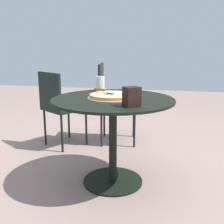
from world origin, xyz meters
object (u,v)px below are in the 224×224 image
(napkin_dispenser, at_px, (132,97))
(pizza_on_tray, at_px, (112,96))
(pizza_server, at_px, (105,91))
(patio_table, at_px, (113,120))
(patio_chair_far, at_px, (59,104))
(patio_chair_corner, at_px, (111,98))
(drinking_cup, at_px, (100,84))

(napkin_dispenser, bearing_deg, pizza_on_tray, -94.24)
(pizza_on_tray, distance_m, pizza_server, 0.07)
(patio_table, distance_m, napkin_dispenser, 0.39)
(pizza_on_tray, bearing_deg, patio_table, -63.19)
(pizza_server, distance_m, patio_chair_far, 0.98)
(pizza_on_tray, xyz_separation_m, napkin_dispenser, (0.19, -0.28, 0.05))
(patio_chair_far, bearing_deg, patio_chair_corner, 27.95)
(napkin_dispenser, height_order, patio_chair_corner, patio_chair_corner)
(patio_table, height_order, patio_chair_far, patio_chair_far)
(drinking_cup, height_order, patio_chair_far, same)
(drinking_cup, bearing_deg, pizza_on_tray, -60.96)
(patio_chair_far, xyz_separation_m, patio_chair_corner, (0.52, 0.28, 0.04))
(pizza_server, height_order, patio_chair_corner, patio_chair_corner)
(patio_table, xyz_separation_m, pizza_on_tray, (-0.01, 0.03, 0.19))
(pizza_server, distance_m, patio_chair_corner, 0.97)
(patio_table, bearing_deg, patio_chair_far, 137.40)
(pizza_on_tray, bearing_deg, patio_chair_corner, 102.80)
(patio_table, height_order, drinking_cup, drinking_cup)
(patio_chair_corner, bearing_deg, pizza_on_tray, -77.20)
(drinking_cup, bearing_deg, patio_table, -61.12)
(drinking_cup, distance_m, patio_chair_far, 0.71)
(drinking_cup, xyz_separation_m, napkin_dispenser, (0.37, -0.60, 0.00))
(patio_table, xyz_separation_m, pizza_server, (-0.07, 0.03, 0.23))
(drinking_cup, bearing_deg, patio_chair_corner, 93.27)
(patio_chair_corner, bearing_deg, pizza_server, -80.49)
(drinking_cup, distance_m, napkin_dispenser, 0.71)
(pizza_server, height_order, patio_chair_far, patio_chair_far)
(patio_table, bearing_deg, napkin_dispenser, -54.45)
(pizza_server, relative_size, patio_chair_corner, 0.23)
(pizza_server, xyz_separation_m, napkin_dispenser, (0.25, -0.29, 0.01))
(patio_table, height_order, napkin_dispenser, napkin_dispenser)
(patio_chair_corner, bearing_deg, patio_chair_far, -152.05)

